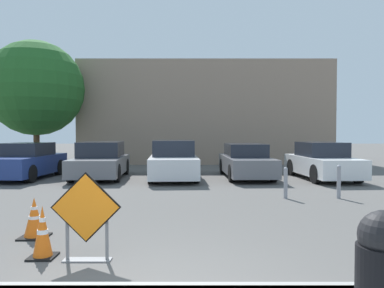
{
  "coord_description": "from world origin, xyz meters",
  "views": [
    {
      "loc": [
        0.5,
        -4.23,
        1.9
      ],
      "look_at": [
        0.48,
        6.28,
        1.56
      ],
      "focal_mm": 35.0,
      "sensor_mm": 36.0,
      "label": 1
    }
  ],
  "objects": [
    {
      "name": "ground_plane",
      "position": [
        0.0,
        10.0,
        0.0
      ],
      "size": [
        96.0,
        96.0,
        0.0
      ],
      "primitive_type": "plane",
      "color": "#565451"
    },
    {
      "name": "road_closed_sign",
      "position": [
        -1.04,
        1.18,
        0.69
      ],
      "size": [
        1.03,
        0.2,
        1.32
      ],
      "color": "black",
      "rests_on": "ground_plane"
    },
    {
      "name": "traffic_cone_nearest",
      "position": [
        -1.76,
        1.36,
        0.39
      ],
      "size": [
        0.39,
        0.39,
        0.79
      ],
      "color": "black",
      "rests_on": "ground_plane"
    },
    {
      "name": "traffic_cone_second",
      "position": [
        -2.33,
        2.44,
        0.35
      ],
      "size": [
        0.48,
        0.48,
        0.73
      ],
      "color": "black",
      "rests_on": "ground_plane"
    },
    {
      "name": "parked_car_nearest",
      "position": [
        -6.29,
        11.04,
        0.68
      ],
      "size": [
        2.01,
        4.24,
        1.46
      ],
      "rotation": [
        0.0,
        0.0,
        3.09
      ],
      "color": "navy",
      "rests_on": "ground_plane"
    },
    {
      "name": "parked_car_second",
      "position": [
        -3.27,
        11.18,
        0.69
      ],
      "size": [
        2.11,
        4.4,
        1.49
      ],
      "rotation": [
        0.0,
        0.0,
        3.19
      ],
      "color": "slate",
      "rests_on": "ground_plane"
    },
    {
      "name": "parked_car_third",
      "position": [
        -0.26,
        11.01,
        0.72
      ],
      "size": [
        2.11,
        4.68,
        1.56
      ],
      "rotation": [
        0.0,
        0.0,
        3.2
      ],
      "color": "silver",
      "rests_on": "ground_plane"
    },
    {
      "name": "parked_car_fourth",
      "position": [
        2.76,
        11.4,
        0.66
      ],
      "size": [
        1.95,
        4.65,
        1.41
      ],
      "rotation": [
        0.0,
        0.0,
        3.18
      ],
      "color": "slate",
      "rests_on": "ground_plane"
    },
    {
      "name": "parked_car_fifth",
      "position": [
        5.77,
        10.88,
        0.69
      ],
      "size": [
        2.03,
        4.39,
        1.49
      ],
      "rotation": [
        0.0,
        0.0,
        3.21
      ],
      "color": "white",
      "rests_on": "ground_plane"
    },
    {
      "name": "bollard_nearest",
      "position": [
        3.18,
        6.4,
        0.48
      ],
      "size": [
        0.12,
        0.12,
        0.9
      ],
      "color": "gray",
      "rests_on": "ground_plane"
    },
    {
      "name": "bollard_second",
      "position": [
        4.7,
        6.4,
        0.51
      ],
      "size": [
        0.12,
        0.12,
        0.96
      ],
      "color": "gray",
      "rests_on": "ground_plane"
    },
    {
      "name": "building_facade_backdrop",
      "position": [
        1.31,
        19.93,
        3.07
      ],
      "size": [
        15.11,
        5.0,
        6.15
      ],
      "color": "gray",
      "rests_on": "ground_plane"
    },
    {
      "name": "street_tree_behind_lot",
      "position": [
        -7.98,
        16.13,
        4.28
      ],
      "size": [
        5.13,
        5.13,
        6.84
      ],
      "color": "#513823",
      "rests_on": "ground_plane"
    }
  ]
}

